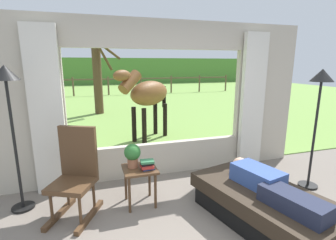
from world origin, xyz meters
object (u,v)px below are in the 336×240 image
(book_stack, at_px, (147,165))
(horse, at_px, (148,94))
(side_table, at_px, (140,175))
(pasture_tree, at_px, (97,72))
(reclining_person, at_px, (268,184))
(recliner_sofa, at_px, (263,206))
(potted_plant, at_px, (132,154))
(floor_lamp_left, at_px, (8,95))
(rocking_chair, at_px, (76,173))
(floor_lamp_right, at_px, (320,93))

(book_stack, bearing_deg, horse, 76.96)
(book_stack, xyz_separation_m, horse, (0.67, 2.91, 0.58))
(side_table, height_order, book_stack, book_stack)
(side_table, xyz_separation_m, horse, (0.76, 2.85, 0.73))
(pasture_tree, bearing_deg, reclining_person, -78.25)
(recliner_sofa, bearing_deg, book_stack, 133.58)
(reclining_person, xyz_separation_m, pasture_tree, (-1.57, 7.56, 1.07))
(book_stack, bearing_deg, potted_plant, 144.60)
(pasture_tree, bearing_deg, floor_lamp_left, -101.24)
(side_table, bearing_deg, pasture_tree, 92.17)
(reclining_person, xyz_separation_m, rocking_chair, (-2.12, 0.92, 0.02))
(recliner_sofa, xyz_separation_m, floor_lamp_right, (1.28, 0.56, 1.24))
(recliner_sofa, distance_m, book_stack, 1.50)
(potted_plant, height_order, pasture_tree, pasture_tree)
(rocking_chair, height_order, potted_plant, rocking_chair)
(floor_lamp_left, distance_m, pasture_tree, 6.44)
(floor_lamp_left, height_order, pasture_tree, pasture_tree)
(book_stack, bearing_deg, floor_lamp_left, 165.68)
(side_table, bearing_deg, floor_lamp_left, 167.05)
(rocking_chair, relative_size, floor_lamp_left, 0.60)
(floor_lamp_left, bearing_deg, pasture_tree, 78.76)
(horse, bearing_deg, side_table, 127.13)
(floor_lamp_left, xyz_separation_m, horse, (2.27, 2.50, -0.35))
(rocking_chair, relative_size, potted_plant, 3.50)
(side_table, bearing_deg, horse, 74.98)
(potted_plant, bearing_deg, floor_lamp_left, 168.64)
(reclining_person, height_order, side_table, reclining_person)
(rocking_chair, height_order, floor_lamp_left, floor_lamp_left)
(recliner_sofa, relative_size, rocking_chair, 1.67)
(floor_lamp_left, distance_m, floor_lamp_right, 4.16)
(recliner_sofa, bearing_deg, side_table, 133.47)
(potted_plant, relative_size, book_stack, 1.71)
(book_stack, relative_size, pasture_tree, 0.06)
(rocking_chair, xyz_separation_m, floor_lamp_right, (3.40, -0.32, 0.91))
(pasture_tree, bearing_deg, side_table, -87.83)
(rocking_chair, relative_size, horse, 0.65)
(floor_lamp_left, bearing_deg, book_stack, -14.32)
(floor_lamp_right, bearing_deg, book_stack, 174.75)
(floor_lamp_right, height_order, horse, floor_lamp_right)
(recliner_sofa, height_order, floor_lamp_right, floor_lamp_right)
(floor_lamp_left, bearing_deg, horse, 47.73)
(reclining_person, xyz_separation_m, book_stack, (-1.23, 0.83, 0.06))
(floor_lamp_right, xyz_separation_m, pasture_tree, (-2.85, 6.95, 0.14))
(side_table, distance_m, floor_lamp_right, 2.81)
(side_table, bearing_deg, reclining_person, -34.14)
(floor_lamp_left, bearing_deg, recliner_sofa, -22.88)
(recliner_sofa, relative_size, horse, 1.08)
(book_stack, bearing_deg, floor_lamp_right, -5.25)
(recliner_sofa, xyz_separation_m, horse, (-0.56, 3.69, 0.94))
(rocking_chair, height_order, side_table, rocking_chair)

